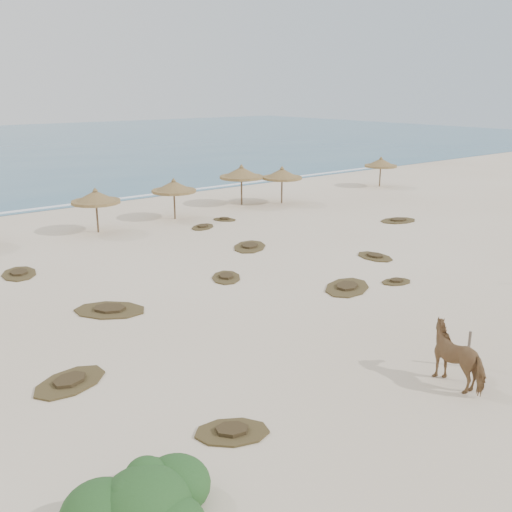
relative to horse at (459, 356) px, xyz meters
name	(u,v)px	position (x,y,z in m)	size (l,w,h in m)	color
ground	(319,315)	(0.45, 6.05, -0.84)	(160.00, 160.00, 0.00)	beige
foam_line	(65,206)	(0.45, 32.05, -0.83)	(70.00, 0.60, 0.01)	white
palapa_3	(96,198)	(-0.82, 23.12, 1.20)	(2.87, 2.87, 2.63)	brown
palapa_4	(174,187)	(4.51, 23.46, 1.21)	(3.24, 3.24, 2.64)	brown
palapa_5	(241,173)	(10.64, 24.51, 1.43)	(3.84, 3.84, 2.92)	brown
palapa_6	(282,174)	(13.30, 23.19, 1.26)	(2.93, 2.93, 2.71)	brown
palapa_7	(381,163)	(24.62, 23.59, 1.15)	(3.63, 3.63, 2.56)	brown
horse	(459,356)	(0.00, 0.00, 0.00)	(0.90, 1.98, 1.68)	olive
fence_post_near	(469,349)	(1.12, 0.39, -0.27)	(0.09, 0.09, 1.14)	#6D6052
bush	(145,506)	(-9.58, 0.49, -0.40)	(3.02, 2.66, 1.35)	#295926
scrub_0	(70,382)	(-8.69, 6.77, -0.79)	(2.61, 2.11, 0.16)	#4F4222
scrub_1	(110,310)	(-5.48, 11.22, -0.79)	(3.21, 3.20, 0.16)	#4F4222
scrub_2	(226,277)	(0.21, 11.67, -0.79)	(2.11, 2.30, 0.16)	#4F4222
scrub_3	(250,246)	(4.11, 15.06, -0.79)	(3.00, 2.93, 0.16)	#4F4222
scrub_4	(375,256)	(7.88, 9.76, -0.79)	(1.46, 2.12, 0.16)	#4F4222
scrub_5	(398,220)	(15.27, 14.17, -0.79)	(2.75, 2.07, 0.16)	#4F4222
scrub_6	(19,273)	(-6.84, 17.85, -0.79)	(1.99, 2.57, 0.16)	#4F4222
scrub_7	(203,227)	(4.60, 20.34, -0.79)	(2.19, 2.00, 0.16)	#4F4222
scrub_9	(347,287)	(3.43, 7.46, -0.79)	(3.12, 2.68, 0.16)	#4F4222
scrub_10	(225,219)	(6.80, 21.19, -0.79)	(1.63, 1.81, 0.16)	#4F4222
scrub_11	(232,431)	(-6.49, 1.94, -0.79)	(2.22, 2.00, 0.16)	#4F4222
scrub_12	(396,281)	(5.65, 6.65, -0.79)	(1.57, 1.22, 0.16)	#4F4222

